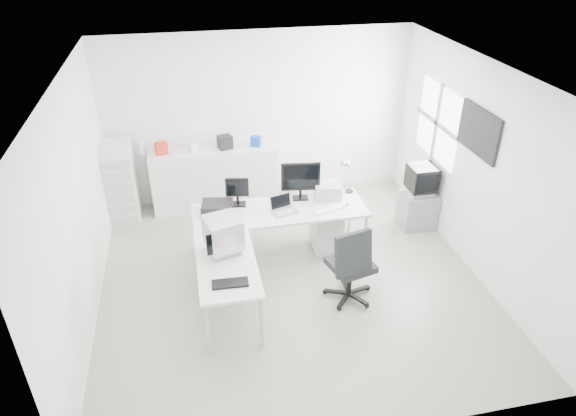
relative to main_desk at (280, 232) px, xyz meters
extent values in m
cube|color=beige|center=(0.03, -0.60, -0.38)|extent=(5.00, 5.00, 0.01)
cube|color=white|center=(0.03, -0.60, 2.42)|extent=(5.00, 5.00, 0.01)
cube|color=white|center=(0.03, 1.90, 1.02)|extent=(5.00, 0.02, 2.80)
cube|color=white|center=(-2.47, -0.60, 1.02)|extent=(0.02, 5.00, 2.80)
cube|color=white|center=(2.53, -0.60, 1.02)|extent=(0.02, 5.00, 2.80)
cube|color=white|center=(0.70, 0.05, -0.08)|extent=(0.40, 0.50, 0.60)
cube|color=black|center=(-0.85, 0.10, 0.45)|extent=(0.46, 0.39, 0.15)
cube|color=white|center=(0.65, -0.15, 0.38)|extent=(0.47, 0.27, 0.02)
sphere|color=white|center=(0.95, -0.10, 0.40)|extent=(0.05, 0.05, 0.05)
cube|color=#B0B0B0|center=(0.75, 0.22, 0.48)|extent=(0.42, 0.38, 0.21)
cube|color=black|center=(-0.85, -1.50, 0.39)|extent=(0.41, 0.18, 0.03)
cube|color=gray|center=(2.25, 0.33, -0.08)|extent=(0.53, 0.44, 0.58)
cube|color=white|center=(-0.77, 1.64, 0.14)|extent=(2.05, 0.51, 1.02)
cube|color=red|center=(-1.57, 1.64, 0.74)|extent=(0.21, 0.20, 0.18)
cube|color=white|center=(-1.07, 1.64, 0.71)|extent=(0.16, 0.15, 0.13)
cube|color=black|center=(-0.57, 1.64, 0.75)|extent=(0.26, 0.24, 0.21)
cube|color=#1B36BE|center=(-0.07, 1.64, 0.73)|extent=(0.20, 0.19, 0.16)
cylinder|color=white|center=(-1.87, 1.68, 0.76)|extent=(0.07, 0.07, 0.22)
cube|color=white|center=(-2.25, 1.49, 0.28)|extent=(0.46, 0.55, 1.31)
camera|label=1|loc=(-1.13, -6.03, 3.97)|focal=32.00mm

